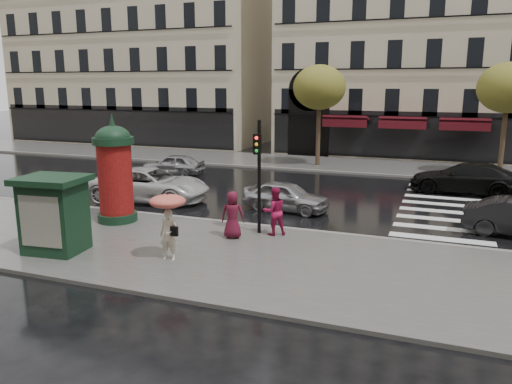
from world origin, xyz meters
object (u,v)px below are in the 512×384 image
at_px(man_burgundy, 233,215).
at_px(car_white, 150,185).
at_px(newsstand, 54,213).
at_px(car_silver, 286,196).
at_px(woman_red, 274,211).
at_px(car_black, 465,178).
at_px(traffic_light, 259,166).
at_px(woman_umbrella, 168,216).
at_px(morris_column, 115,170).
at_px(car_far_silver, 173,165).

relative_size(man_burgundy, car_white, 0.29).
bearing_deg(newsstand, car_silver, 57.67).
relative_size(woman_red, car_black, 0.33).
height_order(man_burgundy, traffic_light, traffic_light).
bearing_deg(woman_umbrella, traffic_light, 66.21).
xyz_separation_m(woman_umbrella, man_burgundy, (0.92, 2.74, -0.56)).
xyz_separation_m(morris_column, car_far_silver, (-3.41, 10.25, -1.50)).
height_order(woman_red, traffic_light, traffic_light).
xyz_separation_m(car_silver, car_far_silver, (-8.98, 5.88, 0.00)).
xyz_separation_m(man_burgundy, traffic_light, (0.65, 0.83, 1.63)).
relative_size(newsstand, car_far_silver, 0.65).
height_order(morris_column, newsstand, morris_column).
xyz_separation_m(woman_umbrella, car_silver, (1.37, 7.53, -0.86)).
distance_m(man_burgundy, car_silver, 4.82).
xyz_separation_m(morris_column, car_black, (12.94, 10.99, -1.37)).
height_order(woman_red, car_silver, woman_red).
bearing_deg(car_white, car_black, -69.25).
distance_m(woman_umbrella, car_silver, 7.71).
bearing_deg(newsstand, woman_red, 35.31).
distance_m(car_silver, car_black, 9.91).
height_order(woman_umbrella, car_far_silver, woman_umbrella).
bearing_deg(car_black, car_silver, -45.22).
bearing_deg(car_silver, car_black, -40.60).
bearing_deg(car_silver, woman_red, -161.07).
bearing_deg(car_silver, newsstand, 155.12).
distance_m(morris_column, car_silver, 7.24).
bearing_deg(traffic_light, woman_red, 3.34).
distance_m(woman_umbrella, traffic_light, 4.05).
xyz_separation_m(woman_umbrella, newsstand, (-3.79, -0.61, -0.13)).
relative_size(woman_red, morris_column, 0.41).
height_order(woman_umbrella, car_black, woman_umbrella).
bearing_deg(woman_umbrella, woman_red, 59.03).
distance_m(morris_column, car_far_silver, 10.91).
distance_m(car_white, car_far_silver, 6.88).
bearing_deg(traffic_light, car_white, 153.06).
height_order(woman_red, car_far_silver, woman_red).
xyz_separation_m(woman_red, newsstand, (-5.95, -4.22, 0.39)).
bearing_deg(woman_umbrella, car_white, 126.41).
xyz_separation_m(man_burgundy, car_far_silver, (-8.54, 10.67, -0.31)).
bearing_deg(traffic_light, car_far_silver, 133.04).
distance_m(woman_umbrella, morris_column, 5.30).
relative_size(newsstand, car_silver, 0.65).
relative_size(traffic_light, car_white, 0.72).
bearing_deg(car_black, traffic_light, -31.24).
height_order(man_burgundy, car_white, man_burgundy).
bearing_deg(morris_column, woman_umbrella, -36.94).
relative_size(traffic_light, car_silver, 1.08).
relative_size(car_silver, car_far_silver, 1.00).
height_order(morris_column, traffic_light, morris_column).
relative_size(woman_umbrella, car_black, 0.40).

